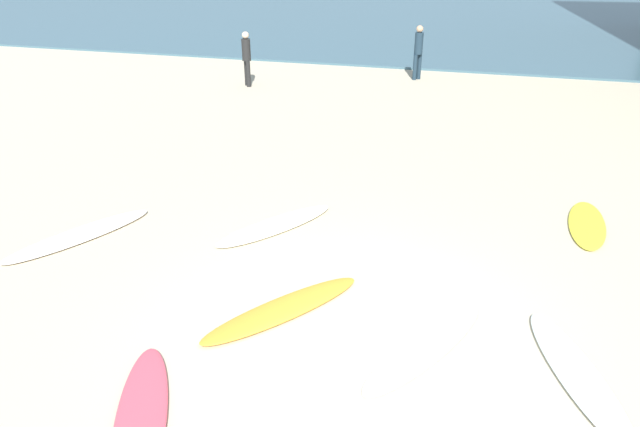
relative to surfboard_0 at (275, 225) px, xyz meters
name	(u,v)px	position (x,y,z in m)	size (l,w,h in m)	color
ground_plane	(351,331)	(1.88, -2.40, -0.04)	(120.00, 120.00, 0.00)	beige
ocean_water	(474,11)	(1.88, 33.39, 0.00)	(120.00, 40.00, 0.08)	#426675
surfboard_0	(275,225)	(0.00, 0.00, 0.00)	(0.58, 2.34, 0.08)	#F0E5C8
surfboard_1	(587,224)	(5.04, 1.50, -0.01)	(0.59, 1.93, 0.06)	yellow
surfboard_2	(425,347)	(2.80, -2.49, 0.00)	(0.49, 2.26, 0.08)	white
surfboard_3	(79,235)	(-2.94, -1.23, 0.00)	(0.56, 2.50, 0.08)	white
surfboard_4	(577,373)	(4.46, -2.48, 0.01)	(0.49, 2.23, 0.09)	white
surfboard_5	(283,309)	(0.93, -2.25, 0.01)	(0.49, 2.39, 0.09)	gold
surfboard_6	(141,420)	(0.20, -4.43, 0.01)	(0.51, 2.24, 0.09)	#E54E60
beachgoer_near	(418,50)	(0.81, 11.85, 0.97)	(0.39, 0.39, 1.79)	#1E3342
beachgoer_mid	(247,56)	(-4.39, 9.33, 0.93)	(0.39, 0.39, 1.73)	black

